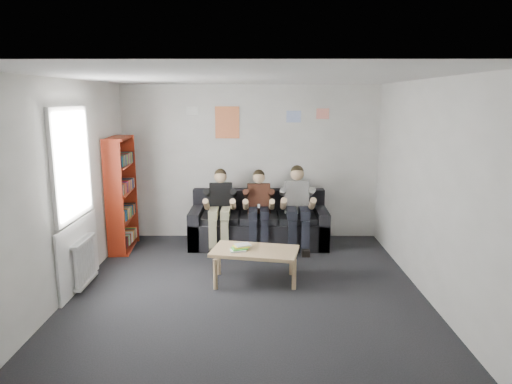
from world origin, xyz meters
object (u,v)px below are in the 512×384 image
coffee_table (255,253)px  person_middle (259,209)px  bookshelf (122,194)px  person_right (297,208)px  person_left (220,209)px  sofa (259,225)px

coffee_table → person_middle: bearing=88.0°
bookshelf → person_right: (2.87, 0.10, -0.25)m
coffee_table → person_left: 1.61m
coffee_table → person_right: size_ratio=0.84×
coffee_table → person_middle: 1.50m
sofa → coffee_table: size_ratio=2.02×
sofa → person_left: size_ratio=1.76×
person_left → person_right: size_ratio=0.96×
person_left → person_middle: size_ratio=1.01×
bookshelf → person_right: size_ratio=1.36×
sofa → bookshelf: bearing=-172.2°
person_middle → person_left: bearing=175.1°
person_middle → person_right: 0.64m
bookshelf → person_middle: size_ratio=1.44×
coffee_table → person_right: person_right is taller
person_left → person_right: bearing=-5.1°
sofa → bookshelf: (-2.23, -0.30, 0.61)m
person_left → person_middle: 0.64m
sofa → coffee_table: bearing=-91.8°
person_middle → person_right: size_ratio=0.95×
bookshelf → coffee_table: size_ratio=1.63×
bookshelf → person_middle: 2.25m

